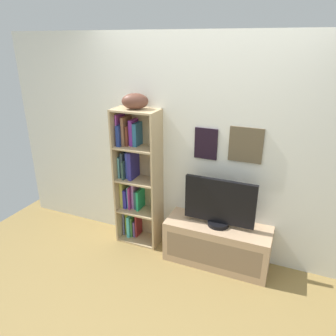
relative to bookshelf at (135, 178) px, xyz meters
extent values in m
cube|color=olive|center=(0.76, -0.99, -0.80)|extent=(5.20, 5.20, 0.04)
cube|color=silver|center=(0.76, 0.14, 0.39)|extent=(4.80, 0.06, 2.34)
cube|color=black|center=(0.79, 0.10, 0.48)|extent=(0.24, 0.02, 0.32)
cube|color=tan|center=(0.79, 0.09, 0.48)|extent=(0.19, 0.01, 0.27)
cube|color=brown|center=(1.19, 0.10, 0.52)|extent=(0.33, 0.02, 0.35)
cube|color=tan|center=(1.19, 0.09, 0.52)|extent=(0.28, 0.01, 0.30)
cube|color=tan|center=(-0.18, -0.04, 0.01)|extent=(0.02, 0.29, 1.59)
cube|color=tan|center=(0.30, -0.04, 0.01)|extent=(0.02, 0.29, 1.59)
cube|color=tan|center=(0.06, 0.10, 0.01)|extent=(0.50, 0.01, 1.59)
cube|color=tan|center=(0.06, -0.04, -0.77)|extent=(0.46, 0.28, 0.02)
cube|color=tan|center=(0.06, -0.04, -0.39)|extent=(0.46, 0.28, 0.02)
cube|color=tan|center=(0.06, -0.04, 0.00)|extent=(0.46, 0.28, 0.02)
cube|color=tan|center=(0.06, -0.04, 0.39)|extent=(0.46, 0.28, 0.02)
cube|color=tan|center=(0.06, -0.04, 0.79)|extent=(0.46, 0.28, 0.02)
cube|color=slate|center=(-0.15, 0.02, -0.60)|extent=(0.02, 0.16, 0.33)
cube|color=olive|center=(-0.12, 0.02, -0.60)|extent=(0.04, 0.15, 0.33)
cube|color=#4CC7CB|center=(-0.08, 0.00, -0.62)|extent=(0.03, 0.20, 0.28)
cube|color=#397334|center=(-0.04, 0.01, -0.63)|extent=(0.02, 0.18, 0.26)
cube|color=#634A8F|center=(-0.01, 0.02, -0.66)|extent=(0.02, 0.16, 0.20)
cube|color=maroon|center=(0.01, 0.02, -0.61)|extent=(0.02, 0.15, 0.31)
cube|color=#B6B753|center=(-0.15, 0.00, -0.22)|extent=(0.03, 0.19, 0.31)
cube|color=#2D2B9D|center=(-0.11, 0.00, -0.26)|extent=(0.04, 0.19, 0.23)
cube|color=#61B1CA|center=(-0.07, 0.01, -0.24)|extent=(0.02, 0.17, 0.27)
cube|color=#952F7C|center=(-0.05, 0.00, -0.24)|extent=(0.02, 0.19, 0.27)
cube|color=#A573BA|center=(-0.02, 0.02, -0.21)|extent=(0.03, 0.15, 0.33)
cube|color=#2A4C54|center=(0.02, 0.02, -0.26)|extent=(0.04, 0.16, 0.22)
cube|color=#20A669|center=(0.06, 0.01, -0.26)|extent=(0.03, 0.18, 0.24)
cube|color=#579AA2|center=(-0.15, 0.00, 0.13)|extent=(0.02, 0.20, 0.24)
cube|color=#344551|center=(-0.12, 0.01, 0.16)|extent=(0.03, 0.18, 0.30)
cube|color=#314F45|center=(-0.09, -0.01, 0.12)|extent=(0.02, 0.22, 0.21)
cube|color=#4253C7|center=(-0.06, 0.01, 0.16)|extent=(0.04, 0.17, 0.30)
cube|color=navy|center=(-0.01, -0.01, 0.17)|extent=(0.04, 0.21, 0.32)
cube|color=#AC48B5|center=(-0.15, 0.00, 0.56)|extent=(0.02, 0.19, 0.34)
cube|color=navy|center=(-0.12, -0.02, 0.51)|extent=(0.04, 0.23, 0.23)
cube|color=brown|center=(-0.08, 0.00, 0.55)|extent=(0.03, 0.20, 0.32)
cube|color=#5F2C1E|center=(-0.04, 0.01, 0.50)|extent=(0.03, 0.18, 0.22)
cube|color=#742A92|center=(0.00, 0.02, 0.54)|extent=(0.04, 0.15, 0.28)
cube|color=#2B638B|center=(0.04, 0.02, 0.52)|extent=(0.04, 0.16, 0.25)
ellipsoid|color=brown|center=(0.06, -0.04, 0.89)|extent=(0.32, 0.27, 0.16)
cube|color=tan|center=(1.01, -0.09, -0.55)|extent=(1.10, 0.40, 0.46)
cube|color=#846B52|center=(1.01, -0.28, -0.55)|extent=(0.99, 0.01, 0.30)
cylinder|color=black|center=(1.01, -0.09, -0.30)|extent=(0.22, 0.22, 0.04)
cube|color=black|center=(1.01, -0.09, -0.04)|extent=(0.72, 0.04, 0.47)
cube|color=silver|center=(1.01, -0.10, -0.04)|extent=(0.68, 0.01, 0.43)
camera|label=1|loc=(1.64, -2.92, 1.47)|focal=34.12mm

